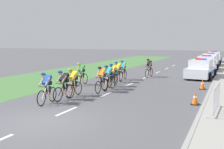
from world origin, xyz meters
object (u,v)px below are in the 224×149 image
cyclist_third (73,82)px  police_car_third (211,61)px  traffic_cone_near (195,98)px  police_car_second (207,64)px  cyclist_fourth (102,79)px  police_car_nearest (201,70)px  cyclist_ninth (123,70)px  traffic_cone_mid (203,84)px  cyclist_fifth (108,77)px  police_car_furthest (214,58)px  cyclist_second (64,85)px  cyclist_seventh (81,73)px  cyclist_eighth (118,72)px  cyclist_lead (47,87)px  cyclist_sixth (113,75)px  cyclist_tenth (149,68)px  crowd_barrier_front (216,99)px

cyclist_third → police_car_third: (5.57, 21.74, -0.11)m
cyclist_third → traffic_cone_near: bearing=4.6°
cyclist_third → police_car_second: (5.57, 16.03, -0.11)m
cyclist_fourth → police_car_nearest: (4.68, 8.79, -0.11)m
police_car_second → cyclist_ninth: bearing=-120.4°
cyclist_fourth → police_car_second: (4.68, 14.34, -0.11)m
traffic_cone_near → traffic_cone_mid: (-0.08, 4.49, 0.00)m
cyclist_fourth → traffic_cone_mid: cyclist_fourth is taller
cyclist_fifth → traffic_cone_near: cyclist_fifth is taller
cyclist_ninth → police_car_second: (5.35, 9.12, -0.11)m
cyclist_ninth → traffic_cone_near: (6.06, -6.40, -0.48)m
police_car_third → traffic_cone_near: police_car_third is taller
cyclist_fifth → police_car_furthest: (4.68, 25.36, -0.11)m
police_car_nearest → traffic_cone_mid: 5.54m
traffic_cone_mid → cyclist_second: bearing=-135.8°
cyclist_seventh → police_car_furthest: size_ratio=0.39×
cyclist_eighth → traffic_cone_mid: (5.87, -0.53, -0.48)m
police_car_nearest → police_car_third: size_ratio=1.00×
police_car_furthest → traffic_cone_mid: bearing=-88.4°
cyclist_lead → police_car_third: 24.49m
cyclist_seventh → police_car_second: size_ratio=0.39×
police_car_second → traffic_cone_mid: (0.64, -11.04, -0.37)m
cyclist_lead → cyclist_sixth: size_ratio=1.00×
cyclist_second → cyclist_seventh: size_ratio=1.00×
cyclist_second → police_car_third: (5.53, 22.74, -0.11)m
police_car_nearest → cyclist_sixth: bearing=-126.0°
cyclist_lead → police_car_furthest: bearing=79.1°
cyclist_eighth → police_car_nearest: (5.23, 4.95, -0.11)m
cyclist_fourth → cyclist_sixth: same height
cyclist_ninth → traffic_cone_near: bearing=-46.6°
cyclist_lead → police_car_third: police_car_third is taller
police_car_third → cyclist_ninth: bearing=-109.8°
cyclist_sixth → traffic_cone_near: size_ratio=2.69×
cyclist_fifth → police_car_second: size_ratio=0.39×
cyclist_tenth → police_car_second: (3.99, 6.68, -0.11)m
police_car_second → police_car_third: size_ratio=0.99×
cyclist_fourth → police_car_second: bearing=71.9°
crowd_barrier_front → traffic_cone_mid: (-1.07, 6.01, -0.34)m
traffic_cone_mid → police_car_nearest: bearing=96.6°
police_car_third → traffic_cone_mid: (0.64, -16.74, -0.37)m
cyclist_lead → police_car_furthest: police_car_furthest is taller
cyclist_third → cyclist_ninth: (0.23, 6.91, 0.00)m
cyclist_eighth → cyclist_fourth: bearing=-81.8°
traffic_cone_mid → crowd_barrier_front: bearing=-79.9°
cyclist_fourth → cyclist_eighth: size_ratio=1.00×
traffic_cone_near → police_car_second: bearing=92.6°
cyclist_lead → cyclist_tenth: size_ratio=1.00×
cyclist_sixth → cyclist_second: bearing=-97.8°
cyclist_ninth → crowd_barrier_front: 10.61m
cyclist_fifth → crowd_barrier_front: cyclist_fifth is taller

